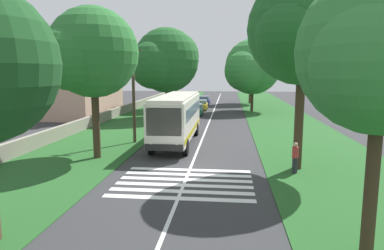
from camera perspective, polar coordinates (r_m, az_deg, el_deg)
name	(u,v)px	position (r m, az deg, el deg)	size (l,w,h in m)	color
ground	(189,172)	(19.46, -0.54, -7.71)	(160.00, 160.00, 0.00)	#333335
grass_verge_left	(125,127)	(35.53, -10.94, -0.31)	(120.00, 8.00, 0.04)	#235623
grass_verge_right	(293,130)	(34.51, 16.09, -0.76)	(120.00, 8.00, 0.04)	#235623
centre_line	(206,128)	(34.05, 2.38, -0.58)	(110.00, 0.16, 0.01)	silver
coach_bus	(177,116)	(26.83, -2.44, 1.53)	(11.16, 2.62, 3.73)	silver
zebra_crossing	(185,182)	(17.76, -1.22, -9.33)	(4.95, 6.80, 0.01)	silver
trailing_car_0	(196,110)	(44.78, 0.62, 2.53)	(4.30, 1.78, 1.43)	#145933
trailing_car_1	(201,105)	(50.83, 1.49, 3.27)	(4.30, 1.78, 1.43)	gold
trailing_car_2	(204,101)	(58.97, 2.00, 4.02)	(4.30, 1.78, 1.43)	navy
roadside_tree_left_0	(175,57)	(51.87, -2.87, 11.04)	(7.79, 6.87, 11.16)	brown
roadside_tree_left_1	(92,55)	(22.88, -16.08, 10.86)	(6.94, 5.58, 9.42)	#3D2D1E
roadside_tree_left_3	(164,62)	(41.45, -4.59, 10.22)	(9.08, 7.63, 10.55)	#3D2D1E
roadside_tree_right_0	(249,63)	(61.44, 9.34, 9.96)	(8.13, 6.49, 10.33)	#4C3826
roadside_tree_right_1	(378,55)	(11.19, 28.08, 10.05)	(5.47, 4.77, 8.44)	#3D2D1E
roadside_tree_right_2	(300,32)	(20.33, 17.30, 14.26)	(6.80, 6.01, 10.72)	#3D2D1E
roadside_tree_right_3	(251,68)	(49.01, 9.60, 9.12)	(9.24, 7.64, 9.90)	#3D2D1E
utility_pole	(134,91)	(27.17, -9.52, 5.44)	(0.24, 1.40, 7.65)	#473828
roadside_wall	(109,115)	(41.22, -13.46, 1.61)	(70.00, 0.40, 1.06)	gray
roadside_building	(71,88)	(47.16, -19.12, 5.77)	(14.00, 9.83, 6.86)	tan
pedestrian	(295,157)	(19.76, 16.48, -5.10)	(0.34, 0.34, 1.69)	#26262D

